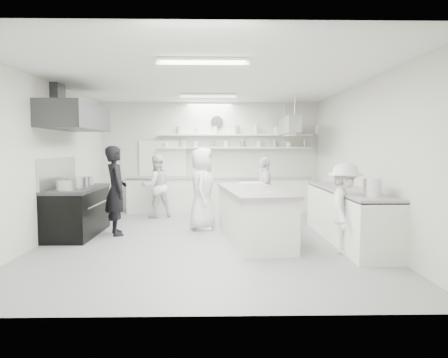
{
  "coord_description": "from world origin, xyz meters",
  "views": [
    {
      "loc": [
        0.19,
        -7.47,
        1.75
      ],
      "look_at": [
        0.34,
        0.6,
        1.11
      ],
      "focal_mm": 31.58,
      "sensor_mm": 36.0,
      "label": 1
    }
  ],
  "objects_px": {
    "right_counter": "(348,216)",
    "cook_stove": "(116,190)",
    "prep_island": "(254,216)",
    "cook_back": "(156,186)",
    "back_counter": "(221,195)",
    "stove": "(78,213)"
  },
  "relations": [
    {
      "from": "right_counter",
      "to": "cook_stove",
      "type": "relative_size",
      "value": 1.85
    },
    {
      "from": "prep_island",
      "to": "cook_back",
      "type": "bearing_deg",
      "value": 123.45
    },
    {
      "from": "back_counter",
      "to": "cook_back",
      "type": "bearing_deg",
      "value": -153.15
    },
    {
      "from": "stove",
      "to": "right_counter",
      "type": "xyz_separation_m",
      "value": [
        5.25,
        -0.6,
        0.02
      ]
    },
    {
      "from": "stove",
      "to": "cook_stove",
      "type": "height_order",
      "value": "cook_stove"
    },
    {
      "from": "prep_island",
      "to": "right_counter",
      "type": "bearing_deg",
      "value": -10.16
    },
    {
      "from": "stove",
      "to": "prep_island",
      "type": "relative_size",
      "value": 0.71
    },
    {
      "from": "cook_stove",
      "to": "prep_island",
      "type": "bearing_deg",
      "value": -123.88
    },
    {
      "from": "stove",
      "to": "right_counter",
      "type": "height_order",
      "value": "right_counter"
    },
    {
      "from": "cook_stove",
      "to": "cook_back",
      "type": "relative_size",
      "value": 1.13
    },
    {
      "from": "back_counter",
      "to": "cook_back",
      "type": "height_order",
      "value": "cook_back"
    },
    {
      "from": "cook_stove",
      "to": "cook_back",
      "type": "bearing_deg",
      "value": -37.03
    },
    {
      "from": "cook_back",
      "to": "prep_island",
      "type": "bearing_deg",
      "value": 104.19
    },
    {
      "from": "right_counter",
      "to": "cook_stove",
      "type": "bearing_deg",
      "value": 172.19
    },
    {
      "from": "right_counter",
      "to": "cook_back",
      "type": "distance_m",
      "value": 4.75
    },
    {
      "from": "stove",
      "to": "cook_stove",
      "type": "relative_size",
      "value": 1.01
    },
    {
      "from": "right_counter",
      "to": "prep_island",
      "type": "distance_m",
      "value": 1.77
    },
    {
      "from": "stove",
      "to": "prep_island",
      "type": "distance_m",
      "value": 3.53
    },
    {
      "from": "stove",
      "to": "back_counter",
      "type": "height_order",
      "value": "back_counter"
    },
    {
      "from": "back_counter",
      "to": "cook_stove",
      "type": "bearing_deg",
      "value": -127.41
    },
    {
      "from": "right_counter",
      "to": "cook_back",
      "type": "bearing_deg",
      "value": 147.02
    },
    {
      "from": "right_counter",
      "to": "cook_stove",
      "type": "distance_m",
      "value": 4.54
    }
  ]
}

